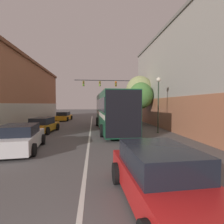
% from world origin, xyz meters
% --- Properties ---
extents(lane_center_line, '(0.14, 41.02, 0.01)m').
position_xyz_m(lane_center_line, '(0.00, 14.51, 0.00)').
color(lane_center_line, silver).
rests_on(lane_center_line, ground_plane).
extents(building_right_storefront, '(6.94, 22.83, 10.35)m').
position_xyz_m(building_right_storefront, '(10.80, 14.39, 5.29)').
color(building_right_storefront, '#9E998E').
rests_on(building_right_storefront, ground_plane).
extents(bus, '(3.11, 11.26, 3.59)m').
position_xyz_m(bus, '(2.15, 14.88, 2.01)').
color(bus, '#145133').
rests_on(bus, ground_plane).
extents(hatchback_foreground, '(2.24, 4.67, 1.46)m').
position_xyz_m(hatchback_foreground, '(2.04, 2.09, 0.69)').
color(hatchback_foreground, red).
rests_on(hatchback_foreground, ground_plane).
extents(parked_car_left_near, '(2.31, 4.29, 1.36)m').
position_xyz_m(parked_car_left_near, '(-4.23, 14.15, 0.65)').
color(parked_car_left_near, orange).
rests_on(parked_car_left_near, ground_plane).
extents(parked_car_left_mid, '(2.27, 4.60, 1.35)m').
position_xyz_m(parked_car_left_mid, '(-4.30, 25.57, 0.65)').
color(parked_car_left_mid, orange).
rests_on(parked_car_left_mid, ground_plane).
extents(parked_car_left_far, '(2.46, 4.40, 1.45)m').
position_xyz_m(parked_car_left_far, '(-3.71, 7.87, 0.69)').
color(parked_car_left_far, silver).
rests_on(parked_car_left_far, ground_plane).
extents(traffic_signal_gantry, '(9.13, 0.36, 6.51)m').
position_xyz_m(traffic_signal_gantry, '(3.42, 25.00, 4.88)').
color(traffic_signal_gantry, '#333338').
rests_on(traffic_signal_gantry, ground_plane).
extents(street_lamp, '(0.38, 0.38, 4.90)m').
position_xyz_m(street_lamp, '(6.00, 12.78, 3.22)').
color(street_lamp, '#233323').
rests_on(street_lamp, ground_plane).
extents(street_tree_near, '(3.66, 3.29, 6.25)m').
position_xyz_m(street_tree_near, '(6.38, 20.50, 4.23)').
color(street_tree_near, '#4C3823').
rests_on(street_tree_near, ground_plane).
extents(street_tree_far, '(2.90, 2.61, 5.18)m').
position_xyz_m(street_tree_far, '(6.03, 18.63, 3.58)').
color(street_tree_far, '#3D2D1E').
rests_on(street_tree_far, ground_plane).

